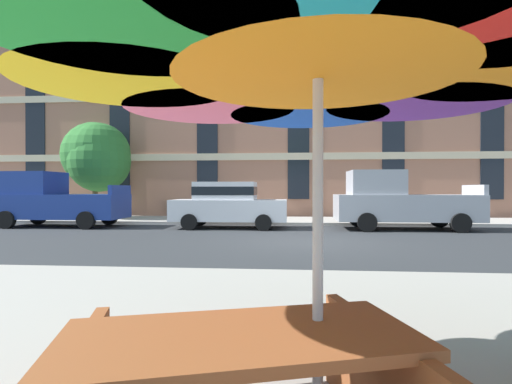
# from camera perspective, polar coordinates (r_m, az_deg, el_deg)

# --- Properties ---
(ground_plane) EXTENTS (120.00, 120.00, 0.00)m
(ground_plane) POSITION_cam_1_polar(r_m,az_deg,el_deg) (11.30, 7.35, -7.23)
(ground_plane) COLOR #2D3033
(sidewalk_far) EXTENTS (56.00, 3.60, 0.12)m
(sidewalk_far) POSITION_cam_1_polar(r_m,az_deg,el_deg) (18.05, 6.40, -4.18)
(sidewalk_far) COLOR #B2ADA3
(sidewalk_far) RESTS_ON ground
(apartment_building) EXTENTS (42.85, 12.08, 12.80)m
(apartment_building) POSITION_cam_1_polar(r_m,az_deg,el_deg) (26.64, 5.91, 10.99)
(apartment_building) COLOR #A87056
(apartment_building) RESTS_ON ground
(pickup_blue) EXTENTS (5.10, 2.12, 2.20)m
(pickup_blue) POSITION_cam_1_polar(r_m,az_deg,el_deg) (17.60, -27.36, -1.19)
(pickup_blue) COLOR navy
(pickup_blue) RESTS_ON ground
(sedan_white) EXTENTS (4.40, 1.98, 1.78)m
(sedan_white) POSITION_cam_1_polar(r_m,az_deg,el_deg) (15.08, -4.08, -1.69)
(sedan_white) COLOR silver
(sedan_white) RESTS_ON ground
(pickup_silver) EXTENTS (5.10, 2.12, 2.20)m
(pickup_silver) POSITION_cam_1_polar(r_m,az_deg,el_deg) (15.45, 20.15, -1.38)
(pickup_silver) COLOR #A8AAB2
(pickup_silver) RESTS_ON ground
(street_tree_left) EXTENTS (3.45, 3.43, 4.80)m
(street_tree_left) POSITION_cam_1_polar(r_m,az_deg,el_deg) (20.54, -22.16, 4.85)
(street_tree_left) COLOR brown
(street_tree_left) RESTS_ON ground
(patio_umbrella) EXTENTS (3.46, 3.46, 2.55)m
(patio_umbrella) POSITION_cam_1_polar(r_m,az_deg,el_deg) (2.34, 9.06, 20.38)
(patio_umbrella) COLOR silver
(patio_umbrella) RESTS_ON ground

